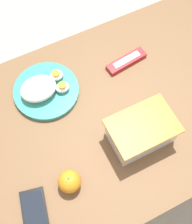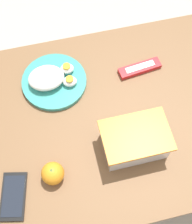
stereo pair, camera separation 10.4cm
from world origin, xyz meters
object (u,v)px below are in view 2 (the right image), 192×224
object	(u,v)px
food_container	(134,141)
rice_plate	(52,80)
orange_fruit	(53,173)
cell_phone	(13,196)
candy_bar	(140,68)

from	to	relation	value
food_container	rice_plate	xyz separation A→B (m)	(0.21, -0.30, -0.02)
orange_fruit	cell_phone	xyz separation A→B (m)	(0.13, 0.03, -0.03)
orange_fruit	rice_plate	xyz separation A→B (m)	(-0.06, -0.34, -0.01)
food_container	cell_phone	xyz separation A→B (m)	(0.40, 0.07, -0.04)
cell_phone	candy_bar	bearing A→B (deg)	-145.22
food_container	rice_plate	world-z (taller)	food_container
candy_bar	orange_fruit	bearing A→B (deg)	40.31
orange_fruit	rice_plate	size ratio (longest dim) A/B	0.31
orange_fruit	candy_bar	bearing A→B (deg)	-139.69
candy_bar	cell_phone	distance (m)	0.62
rice_plate	candy_bar	xyz separation A→B (m)	(-0.32, 0.02, -0.01)
food_container	cell_phone	world-z (taller)	food_container
rice_plate	cell_phone	world-z (taller)	rice_plate
food_container	cell_phone	bearing A→B (deg)	10.15
orange_fruit	candy_bar	world-z (taller)	orange_fruit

